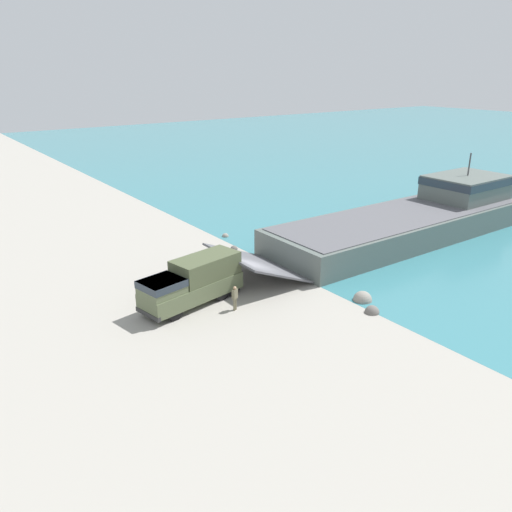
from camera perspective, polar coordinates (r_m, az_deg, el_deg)
The scene contains 8 objects.
ground_plane at distance 39.08m, azimuth 0.33°, elevation -3.34°, with size 240.00×240.00×0.00m, color #9E998E.
landing_craft at distance 53.17m, azimuth 17.77°, elevation 4.29°, with size 9.04×35.69×7.50m.
military_truck at distance 35.72m, azimuth -7.24°, elevation -2.95°, with size 3.89×8.19×3.27m.
soldier_on_ramp at distance 34.76m, azimuth -2.43°, elevation -4.63°, with size 0.38×0.50×1.81m.
shoreline_rock_a at distance 46.86m, azimuth -2.53°, elevation 0.78°, with size 0.70×0.70×0.70m, color #66605B.
shoreline_rock_b at distance 50.49m, azimuth -3.52°, elevation 2.24°, with size 0.68×0.68×0.68m, color gray.
shoreline_rock_c at distance 37.40m, azimuth 12.06°, elevation -4.98°, with size 1.39×1.39×1.39m, color gray.
shoreline_rock_d at distance 35.74m, azimuth 13.11°, elevation -6.32°, with size 1.02×1.02×1.02m, color #66605B.
Camera 1 is at (28.72, -21.25, 15.82)m, focal length 35.00 mm.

